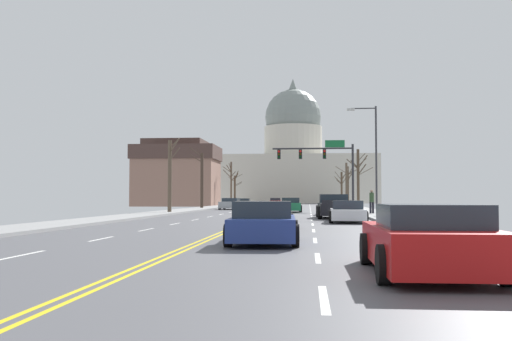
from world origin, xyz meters
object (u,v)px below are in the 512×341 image
sedan_oncoming_00 (231,204)px  sedan_oncoming_02 (275,202)px  sedan_near_06 (428,241)px  sedan_oncoming_01 (243,203)px  sedan_near_04 (269,216)px  sedan_near_05 (264,223)px  pedestrian_00 (372,200)px  sedan_near_00 (291,205)px  sedan_near_01 (332,207)px  signal_gantry (323,159)px  street_lamp_right (372,150)px  pickup_truck_near_02 (334,207)px  sedan_near_03 (347,212)px  bicycle_parked (379,211)px

sedan_oncoming_00 → sedan_oncoming_02: size_ratio=1.07×
sedan_near_06 → sedan_oncoming_01: size_ratio=0.98×
sedan_near_04 → sedan_near_05: (0.34, -7.30, 0.04)m
sedan_near_04 → pedestrian_00: pedestrian_00 is taller
sedan_near_00 → sedan_near_04: bearing=-90.2°
sedan_oncoming_02 → sedan_near_01: bearing=-80.7°
sedan_oncoming_01 → pedestrian_00: pedestrian_00 is taller
sedan_near_05 → sedan_near_06: (3.47, -6.49, 0.00)m
signal_gantry → sedan_oncoming_02: bearing=102.3°
sedan_near_01 → sedan_oncoming_02: (-6.77, 41.35, -0.04)m
sedan_oncoming_00 → sedan_oncoming_02: sedan_oncoming_00 is taller
street_lamp_right → sedan_oncoming_01: 33.36m
sedan_near_00 → sedan_near_04: 27.19m
pedestrian_00 → sedan_near_04: bearing=-108.6°
sedan_near_01 → sedan_near_04: size_ratio=1.09×
street_lamp_right → sedan_oncoming_00: street_lamp_right is taller
street_lamp_right → sedan_oncoming_00: bearing=123.8°
sedan_near_00 → sedan_oncoming_00: size_ratio=0.96×
street_lamp_right → sedan_near_05: (-5.97, -24.78, -4.17)m
street_lamp_right → sedan_near_01: street_lamp_right is taller
street_lamp_right → pickup_truck_near_02: size_ratio=1.43×
sedan_near_00 → sedan_near_01: size_ratio=0.97×
sedan_near_03 → street_lamp_right: bearing=76.4°
signal_gantry → sedan_near_03: (0.63, -24.49, -4.46)m
sedan_oncoming_02 → bicycle_parked: bearing=-79.0°
street_lamp_right → sedan_near_00: (-6.23, 9.71, -4.16)m
signal_gantry → pickup_truck_near_02: 18.87m
sedan_oncoming_02 → pickup_truck_near_02: bearing=-82.2°
sedan_near_03 → sedan_near_05: (-3.44, -14.33, 0.04)m
street_lamp_right → sedan_oncoming_01: street_lamp_right is taller
signal_gantry → sedan_near_05: bearing=-94.1°
sedan_near_05 → bicycle_parked: sedan_near_05 is taller
street_lamp_right → sedan_near_03: 11.55m
sedan_near_04 → pickup_truck_near_02: bearing=75.8°
sedan_oncoming_00 → sedan_near_05: bearing=-80.9°
sedan_near_00 → sedan_near_06: 41.15m
sedan_near_00 → bicycle_parked: bearing=-67.5°
pickup_truck_near_02 → sedan_near_04: pickup_truck_near_02 is taller
pickup_truck_near_02 → sedan_near_04: bearing=-104.2°
sedan_near_01 → sedan_near_04: (-3.50, -19.72, -0.06)m
sedan_oncoming_00 → sedan_near_01: bearing=-59.3°
signal_gantry → pickup_truck_near_02: (0.18, -18.38, -4.31)m
bicycle_parked → pedestrian_00: bearing=87.9°
sedan_oncoming_01 → pedestrian_00: 31.73m
sedan_near_03 → sedan_oncoming_01: (-10.38, 40.92, 0.00)m
sedan_near_01 → pedestrian_00: 3.02m
sedan_near_00 → sedan_near_03: bearing=-79.6°
sedan_near_01 → sedan_oncoming_00: size_ratio=1.00×
sedan_oncoming_01 → pedestrian_00: bearing=-65.8°
sedan_near_03 → sedan_oncoming_02: bearing=97.4°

